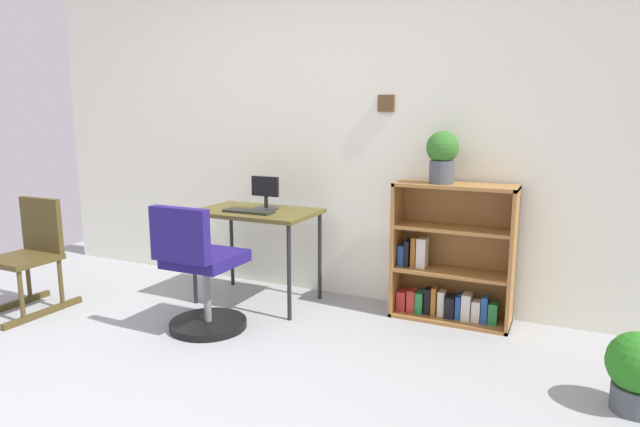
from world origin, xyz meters
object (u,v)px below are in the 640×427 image
at_px(rocking_chair, 31,254).
at_px(potted_plant_on_shelf, 442,155).
at_px(monitor, 266,194).
at_px(desk, 257,218).
at_px(keyboard, 249,211).
at_px(office_chair, 201,277).
at_px(potted_plant_floor, 638,370).
at_px(bookshelf_low, 451,260).

distance_m(rocking_chair, potted_plant_on_shelf, 3.06).
xyz_separation_m(monitor, potted_plant_on_shelf, (1.30, 0.17, 0.33)).
bearing_deg(desk, keyboard, -87.99).
relative_size(office_chair, potted_plant_on_shelf, 2.46).
distance_m(keyboard, rocking_chair, 1.64).
distance_m(desk, potted_plant_on_shelf, 1.45).
bearing_deg(desk, rocking_chair, -148.61).
bearing_deg(potted_plant_floor, desk, 166.98).
distance_m(office_chair, potted_plant_floor, 2.54).
height_order(keyboard, potted_plant_on_shelf, potted_plant_on_shelf).
xyz_separation_m(monitor, keyboard, (-0.04, -0.18, -0.11)).
relative_size(rocking_chair, bookshelf_low, 0.85).
xyz_separation_m(monitor, office_chair, (-0.06, -0.74, -0.46)).
bearing_deg(rocking_chair, keyboard, 27.71).
relative_size(rocking_chair, potted_plant_floor, 2.05).
xyz_separation_m(desk, potted_plant_floor, (2.51, -0.58, -0.44)).
distance_m(monitor, office_chair, 0.87).
bearing_deg(bookshelf_low, office_chair, -146.31).
distance_m(bookshelf_low, potted_plant_floor, 1.41).
bearing_deg(keyboard, potted_plant_on_shelf, 14.51).
height_order(bookshelf_low, potted_plant_on_shelf, potted_plant_on_shelf).
distance_m(office_chair, bookshelf_low, 1.73).
bearing_deg(office_chair, monitor, 85.02).
height_order(office_chair, bookshelf_low, bookshelf_low).
bearing_deg(desk, bookshelf_low, 11.31).
bearing_deg(bookshelf_low, potted_plant_floor, -38.31).
height_order(rocking_chair, potted_plant_floor, rocking_chair).
distance_m(office_chair, potted_plant_on_shelf, 1.82).
bearing_deg(monitor, office_chair, -94.98).
relative_size(monitor, potted_plant_on_shelf, 0.71).
height_order(office_chair, rocking_chair, office_chair).
bearing_deg(rocking_chair, bookshelf_low, 22.06).
bearing_deg(potted_plant_floor, rocking_chair, -175.85).
relative_size(office_chair, rocking_chair, 1.05).
relative_size(bookshelf_low, potted_plant_floor, 2.41).
xyz_separation_m(desk, monitor, (0.04, 0.06, 0.18)).
relative_size(desk, office_chair, 1.04).
bearing_deg(desk, office_chair, -91.84).
bearing_deg(keyboard, monitor, 78.02).
height_order(monitor, office_chair, monitor).
distance_m(monitor, potted_plant_on_shelf, 1.35).
distance_m(keyboard, bookshelf_low, 1.50).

